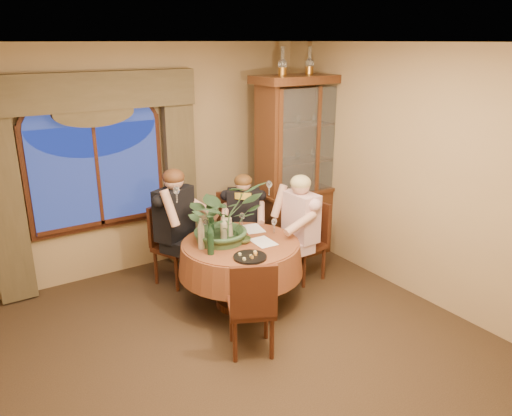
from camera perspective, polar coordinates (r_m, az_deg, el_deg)
floor at (r=4.87m, az=-0.38°, el=-16.68°), size 5.00×5.00×0.00m
wall_back at (r=6.38m, az=-12.73°, el=5.37°), size 4.50×0.00×4.50m
wall_right at (r=5.70m, az=18.98°, el=3.25°), size 0.00×5.00×5.00m
ceiling at (r=3.97m, az=-0.47°, el=18.42°), size 5.00×5.00×0.00m
window at (r=6.16m, az=-17.64°, el=3.53°), size 1.62×0.10×1.32m
arched_transom at (r=6.02m, az=-18.37°, el=10.71°), size 1.60×0.06×0.44m
drapery_left at (r=5.97m, az=-26.87°, el=0.69°), size 0.38×0.14×2.32m
drapery_right at (r=6.48m, az=-8.67°, el=3.82°), size 0.38×0.14×2.32m
swag_valance at (r=5.92m, az=-18.36°, el=12.55°), size 2.45×0.16×0.42m
dining_table at (r=5.54m, az=-1.74°, el=-7.48°), size 1.60×1.60×0.75m
china_cabinet at (r=6.72m, az=5.75°, el=4.67°), size 1.48×0.58×2.40m
oil_lamp_left at (r=6.28m, az=3.05°, el=16.41°), size 0.11×0.11×0.34m
oil_lamp_center at (r=6.53m, az=6.15°, el=16.42°), size 0.11×0.11×0.34m
oil_lamp_right at (r=6.80m, az=9.00°, el=16.39°), size 0.11×0.11×0.34m
chair_right at (r=6.10m, az=5.56°, el=-3.94°), size 0.47×0.47×0.96m
chair_back_right at (r=6.38m, az=-2.53°, el=-2.85°), size 0.56×0.56×0.96m
chair_back at (r=6.07m, az=-9.25°, el=-4.25°), size 0.55×0.55×0.96m
chair_front_left at (r=4.72m, az=-0.57°, el=-11.01°), size 0.56×0.56×0.96m
person_pink at (r=5.87m, az=5.11°, el=-2.66°), size 0.46×0.50×1.38m
person_back at (r=5.88m, az=-9.26°, el=-2.40°), size 0.68×0.66×1.46m
person_scarf at (r=6.26m, az=-1.42°, el=-1.71°), size 0.61×0.60×1.28m
stoneware_vase at (r=5.40m, az=-3.31°, el=-2.43°), size 0.13×0.13×0.25m
centerpiece_plant at (r=5.26m, az=-3.91°, el=2.17°), size 0.87×0.97×0.75m
olive_bowl at (r=5.36m, az=-1.49°, el=-3.70°), size 0.17×0.17×0.05m
cheese_platter at (r=4.99m, az=-0.68°, el=-5.63°), size 0.33×0.33×0.02m
wine_bottle_0 at (r=5.38m, az=-5.16°, el=-2.10°), size 0.07×0.07×0.33m
wine_bottle_1 at (r=5.05m, az=-5.24°, el=-3.55°), size 0.07×0.07×0.33m
wine_bottle_2 at (r=5.27m, az=-3.72°, el=-2.55°), size 0.07×0.07×0.33m
wine_bottle_3 at (r=5.19m, az=-6.29°, el=-2.93°), size 0.07×0.07×0.33m
tasting_paper_0 at (r=5.38m, az=0.82°, el=-3.90°), size 0.22×0.31×0.00m
tasting_paper_1 at (r=5.75m, az=-0.34°, el=-2.37°), size 0.27×0.34×0.00m
wine_glass_person_pink at (r=5.59m, az=2.08°, el=-2.04°), size 0.07×0.07×0.18m
wine_glass_person_back at (r=5.59m, az=-5.75°, el=-2.16°), size 0.07×0.07×0.18m
wine_glass_person_scarf at (r=5.77m, az=-1.60°, el=-1.36°), size 0.07×0.07×0.18m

